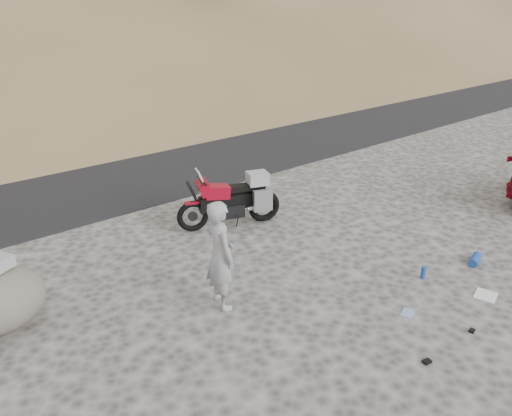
% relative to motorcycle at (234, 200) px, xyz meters
% --- Properties ---
extents(ground, '(140.00, 140.00, 0.00)m').
position_rel_motorcycle_xyz_m(ground, '(-0.35, -3.32, -0.63)').
color(ground, '#403D3B').
rests_on(ground, ground).
extents(road, '(120.00, 7.00, 0.05)m').
position_rel_motorcycle_xyz_m(road, '(-0.35, 5.68, -0.63)').
color(road, black).
rests_on(road, ground).
extents(motorcycle, '(2.39, 1.19, 1.48)m').
position_rel_motorcycle_xyz_m(motorcycle, '(0.00, 0.00, 0.00)').
color(motorcycle, black).
rests_on(motorcycle, ground).
extents(man, '(0.58, 0.78, 1.95)m').
position_rel_motorcycle_xyz_m(man, '(-2.15, -2.48, -0.63)').
color(man, '#959499').
rests_on(man, ground).
extents(gear_white_cloth, '(0.49, 0.46, 0.01)m').
position_rel_motorcycle_xyz_m(gear_white_cloth, '(1.69, -5.27, -0.63)').
color(gear_white_cloth, white).
rests_on(gear_white_cloth, ground).
extents(gear_blue_mat, '(0.47, 0.29, 0.18)m').
position_rel_motorcycle_xyz_m(gear_blue_mat, '(2.64, -4.53, -0.54)').
color(gear_blue_mat, '#194296').
rests_on(gear_blue_mat, ground).
extents(gear_bottle, '(0.09, 0.09, 0.25)m').
position_rel_motorcycle_xyz_m(gear_bottle, '(1.33, -4.20, -0.51)').
color(gear_bottle, '#194296').
rests_on(gear_bottle, ground).
extents(gear_glove_a, '(0.14, 0.11, 0.04)m').
position_rel_motorcycle_xyz_m(gear_glove_a, '(-0.69, -5.61, -0.61)').
color(gear_glove_a, black).
rests_on(gear_glove_a, ground).
extents(gear_glove_b, '(0.12, 0.10, 0.04)m').
position_rel_motorcycle_xyz_m(gear_glove_b, '(0.52, -5.65, -0.61)').
color(gear_glove_b, black).
rests_on(gear_glove_b, ground).
extents(gear_blue_cloth, '(0.32, 0.28, 0.01)m').
position_rel_motorcycle_xyz_m(gear_blue_cloth, '(0.14, -4.70, -0.63)').
color(gear_blue_cloth, '#7C9AC0').
rests_on(gear_blue_cloth, ground).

